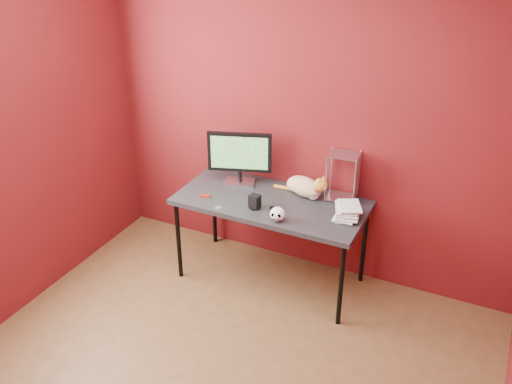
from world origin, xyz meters
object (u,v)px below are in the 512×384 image
at_px(monitor, 240,156).
at_px(skull_mug, 277,214).
at_px(speaker, 255,202).
at_px(desk, 271,206).
at_px(book_stack, 342,150).
at_px(cat, 305,187).

height_order(monitor, skull_mug, monitor).
relative_size(monitor, skull_mug, 4.40).
bearing_deg(speaker, skull_mug, -14.59).
bearing_deg(desk, speaker, -111.83).
relative_size(monitor, book_stack, 0.47).
bearing_deg(speaker, book_stack, 24.15).
height_order(desk, monitor, monitor).
bearing_deg(cat, desk, -115.06).
height_order(skull_mug, speaker, same).
bearing_deg(skull_mug, speaker, 146.93).
height_order(desk, skull_mug, skull_mug).
distance_m(desk, book_stack, 0.80).
distance_m(cat, skull_mug, 0.46).
relative_size(cat, book_stack, 0.44).
bearing_deg(cat, speaker, -105.59).
relative_size(cat, speaker, 4.34).
bearing_deg(monitor, cat, -15.32).
relative_size(monitor, speaker, 4.59).
distance_m(monitor, book_stack, 0.96).
bearing_deg(book_stack, cat, 150.10).
bearing_deg(desk, skull_mug, -57.68).
xyz_separation_m(skull_mug, book_stack, (0.37, 0.27, 0.48)).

